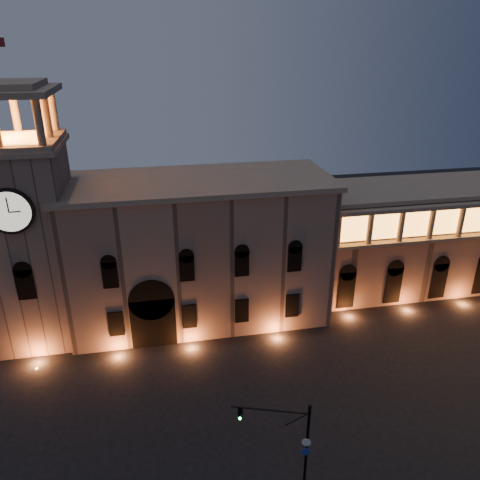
# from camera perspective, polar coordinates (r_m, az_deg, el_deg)

# --- Properties ---
(ground) EXTENTS (160.00, 160.00, 0.00)m
(ground) POSITION_cam_1_polar(r_m,az_deg,el_deg) (43.87, 1.80, -23.80)
(ground) COLOR black
(ground) RESTS_ON ground
(government_building) EXTENTS (30.80, 12.80, 17.60)m
(government_building) POSITION_cam_1_polar(r_m,az_deg,el_deg) (56.23, -5.04, -1.25)
(government_building) COLOR #856957
(government_building) RESTS_ON ground
(clock_tower) EXTENTS (9.80, 9.80, 32.40)m
(clock_tower) POSITION_cam_1_polar(r_m,az_deg,el_deg) (55.38, -24.36, 0.44)
(clock_tower) COLOR #856957
(clock_tower) RESTS_ON ground
(colonnade_wing) EXTENTS (40.60, 11.50, 14.50)m
(colonnade_wing) POSITION_cam_1_polar(r_m,az_deg,el_deg) (70.19, 23.64, 0.67)
(colonnade_wing) COLOR #806452
(colonnade_wing) RESTS_ON ground
(traffic_light) EXTENTS (5.74, 2.17, 8.23)m
(traffic_light) POSITION_cam_1_polar(r_m,az_deg,el_deg) (38.30, 6.50, -23.48)
(traffic_light) COLOR black
(traffic_light) RESTS_ON ground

